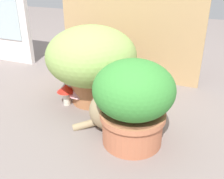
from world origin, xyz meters
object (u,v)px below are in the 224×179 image
object	(u,v)px
grass_planter	(92,59)
mushroom_ornament_red	(66,90)
leafy_planter	(133,101)
mushroom_ornament_pink	(78,92)
cat	(120,106)

from	to	relation	value
grass_planter	mushroom_ornament_red	world-z (taller)	grass_planter
leafy_planter	grass_planter	bearing A→B (deg)	139.53
grass_planter	leafy_planter	bearing A→B (deg)	-40.47
grass_planter	mushroom_ornament_pink	xyz separation A→B (m)	(-0.05, -0.08, -0.17)
leafy_planter	mushroom_ornament_pink	distance (m)	0.45
grass_planter	mushroom_ornament_red	bearing A→B (deg)	-140.15
mushroom_ornament_pink	leafy_planter	bearing A→B (deg)	-28.32
cat	mushroom_ornament_pink	bearing A→B (deg)	156.15
grass_planter	leafy_planter	world-z (taller)	grass_planter
mushroom_ornament_pink	cat	bearing A→B (deg)	-23.85
grass_planter	mushroom_ornament_red	size ratio (longest dim) A/B	3.97
cat	mushroom_ornament_red	xyz separation A→B (m)	(-0.36, 0.11, -0.03)
mushroom_ornament_pink	mushroom_ornament_red	size ratio (longest dim) A/B	0.97
grass_planter	cat	distance (m)	0.35
grass_planter	mushroom_ornament_pink	size ratio (longest dim) A/B	4.11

